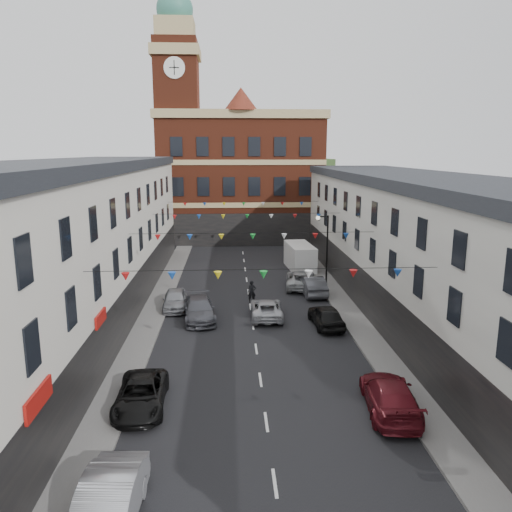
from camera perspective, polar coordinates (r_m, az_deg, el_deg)
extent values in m
plane|color=black|center=(29.51, 0.02, -10.58)|extent=(160.00, 160.00, 0.00)
cube|color=#605E5B|center=(31.77, -12.87, -9.07)|extent=(1.80, 64.00, 0.15)
cube|color=#605E5B|center=(32.40, 12.25, -8.62)|extent=(1.80, 64.00, 0.15)
cube|color=silver|center=(30.71, -22.65, -0.84)|extent=(8.00, 56.00, 10.00)
cube|color=black|center=(30.07, -23.47, 9.15)|extent=(8.40, 56.00, 0.70)
cube|color=black|center=(30.49, -14.90, -7.03)|extent=(0.12, 56.00, 3.20)
cube|color=beige|center=(31.92, 21.59, -1.22)|extent=(8.00, 56.00, 9.00)
cube|color=black|center=(31.25, 22.27, 7.48)|extent=(8.40, 56.00, 0.70)
cube|color=black|center=(31.23, 14.36, -6.55)|extent=(0.12, 56.00, 3.20)
cube|color=maroon|center=(65.35, -1.79, 8.57)|extent=(20.00, 12.00, 15.00)
cube|color=tan|center=(65.38, -1.84, 15.59)|extent=(20.60, 12.60, 1.00)
cone|color=maroon|center=(60.53, -1.74, 17.50)|extent=(4.00, 4.00, 2.60)
cube|color=maroon|center=(62.52, -8.80, 12.42)|extent=(5.00, 5.00, 24.00)
cube|color=tan|center=(63.52, -9.13, 21.93)|extent=(5.60, 5.60, 1.20)
cube|color=tan|center=(63.92, -9.19, 23.78)|extent=(4.40, 4.40, 3.00)
sphere|color=#2C6E60|center=(64.51, -9.28, 26.04)|extent=(4.20, 4.20, 4.20)
cylinder|color=white|center=(60.69, -9.32, 20.48)|extent=(2.40, 0.12, 2.40)
cube|color=#334F24|center=(89.48, -4.72, 7.83)|extent=(40.00, 14.00, 10.00)
cylinder|color=black|center=(42.85, 8.12, 0.63)|extent=(0.14, 0.14, 6.00)
cylinder|color=black|center=(42.31, 7.70, 4.48)|extent=(0.90, 0.10, 0.10)
sphere|color=beige|center=(42.25, 7.10, 4.35)|extent=(0.36, 0.36, 0.36)
imported|color=#9C9EA4|center=(17.36, -16.70, -25.82)|extent=(1.88, 4.91, 1.60)
imported|color=black|center=(23.63, -13.01, -15.18)|extent=(2.30, 4.71, 1.29)
imported|color=#484951|center=(34.36, -6.51, -6.07)|extent=(2.60, 5.22, 1.46)
imported|color=gray|center=(36.87, -9.24, -4.92)|extent=(1.91, 4.28, 1.43)
imported|color=maroon|center=(23.51, 15.06, -15.15)|extent=(2.65, 5.37, 1.50)
imported|color=black|center=(33.16, 8.01, -6.79)|extent=(2.02, 4.37, 1.45)
imported|color=#46474D|center=(40.26, 6.45, -3.33)|extent=(1.85, 4.71, 1.52)
imported|color=#A3A6A7|center=(42.16, 5.13, -2.66)|extent=(3.04, 5.44, 1.44)
imported|color=#B8BAC0|center=(34.60, 1.21, -6.02)|extent=(2.24, 4.65, 1.28)
cube|color=white|center=(48.59, 5.03, -0.09)|extent=(2.56, 5.71, 2.46)
imported|color=black|center=(37.75, -0.48, -4.13)|extent=(0.64, 0.43, 1.72)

